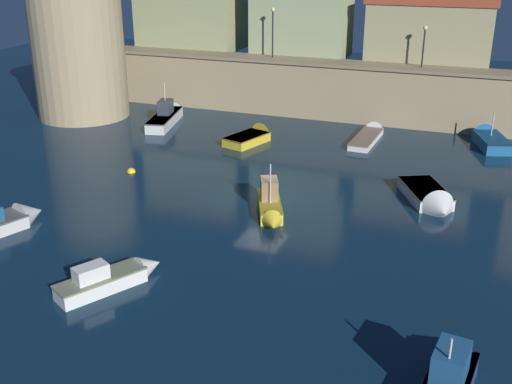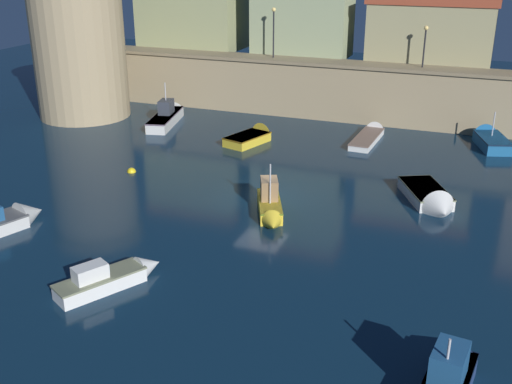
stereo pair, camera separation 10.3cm
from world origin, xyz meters
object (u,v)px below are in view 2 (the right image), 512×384
(quay_lamp_1, at_px, (425,39))
(moored_boat_2, at_px, (431,199))
(mooring_buoy_0, at_px, (132,172))
(moored_boat_1, at_px, (254,137))
(moored_boat_5, at_px, (270,206))
(moored_boat_8, at_px, (489,139))
(moored_boat_6, at_px, (112,277))
(moored_boat_7, at_px, (449,377))
(quay_lamp_0, at_px, (274,25))
(moored_boat_3, at_px, (371,134))
(fortress_tower, at_px, (79,48))
(moored_boat_4, at_px, (168,115))

(quay_lamp_1, distance_m, moored_boat_2, 16.96)
(mooring_buoy_0, bearing_deg, moored_boat_1, 61.53)
(moored_boat_5, height_order, moored_boat_8, moored_boat_5)
(moored_boat_6, bearing_deg, moored_boat_5, 6.77)
(moored_boat_5, bearing_deg, moored_boat_7, 18.54)
(moored_boat_1, bearing_deg, moored_boat_5, -137.96)
(moored_boat_5, bearing_deg, quay_lamp_0, 175.61)
(quay_lamp_0, bearing_deg, moored_boat_3, -26.12)
(quay_lamp_0, xyz_separation_m, moored_boat_5, (6.98, -19.84, -6.45))
(quay_lamp_1, height_order, moored_boat_5, quay_lamp_1)
(fortress_tower, height_order, moored_boat_4, fortress_tower)
(fortress_tower, xyz_separation_m, moored_boat_8, (30.66, 3.53, -5.01))
(quay_lamp_1, bearing_deg, moored_boat_7, -80.69)
(quay_lamp_0, xyz_separation_m, quay_lamp_1, (11.69, 0.00, -0.50))
(fortress_tower, bearing_deg, quay_lamp_0, 25.94)
(moored_boat_5, xyz_separation_m, moored_boat_8, (10.01, 16.73, -0.12))
(fortress_tower, relative_size, moored_boat_2, 2.10)
(fortress_tower, xyz_separation_m, mooring_buoy_0, (10.56, -10.17, -5.43))
(quay_lamp_1, bearing_deg, moored_boat_5, -103.36)
(moored_boat_7, xyz_separation_m, mooring_buoy_0, (-19.80, 13.70, -0.61))
(moored_boat_5, distance_m, moored_boat_8, 19.49)
(moored_boat_8, distance_m, mooring_buoy_0, 24.33)
(quay_lamp_1, xyz_separation_m, moored_boat_2, (2.81, -15.56, -6.13))
(moored_boat_1, bearing_deg, moored_boat_8, -54.66)
(moored_boat_2, distance_m, moored_boat_6, 17.24)
(quay_lamp_0, relative_size, mooring_buoy_0, 7.24)
(quay_lamp_1, bearing_deg, moored_boat_3, -120.69)
(quay_lamp_1, distance_m, moored_boat_8, 8.64)
(fortress_tower, xyz_separation_m, moored_boat_6, (17.09, -22.12, -5.01))
(moored_boat_8, bearing_deg, moored_boat_6, 134.16)
(moored_boat_4, xyz_separation_m, moored_boat_8, (23.54, 2.72, -0.12))
(fortress_tower, bearing_deg, moored_boat_4, 6.52)
(moored_boat_7, bearing_deg, moored_boat_4, 50.39)
(fortress_tower, height_order, moored_boat_8, fortress_tower)
(moored_boat_5, bearing_deg, moored_boat_6, -45.50)
(quay_lamp_1, relative_size, mooring_buoy_0, 5.61)
(fortress_tower, bearing_deg, moored_boat_1, -5.93)
(moored_boat_2, height_order, moored_boat_3, moored_boat_2)
(quay_lamp_0, distance_m, moored_boat_8, 18.48)
(moored_boat_4, bearing_deg, moored_boat_1, -119.82)
(moored_boat_1, height_order, moored_boat_7, moored_boat_7)
(quay_lamp_1, distance_m, moored_boat_4, 20.06)
(moored_boat_4, distance_m, moored_boat_7, 33.91)
(moored_boat_8, bearing_deg, fortress_tower, 78.61)
(moored_boat_5, distance_m, moored_boat_7, 14.44)
(moored_boat_1, height_order, moored_boat_2, moored_boat_2)
(moored_boat_3, bearing_deg, mooring_buoy_0, 137.58)
(moored_boat_3, bearing_deg, moored_boat_8, -78.46)
(fortress_tower, bearing_deg, moored_boat_8, 6.58)
(quay_lamp_1, xyz_separation_m, moored_boat_3, (-2.63, -4.44, -6.23))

